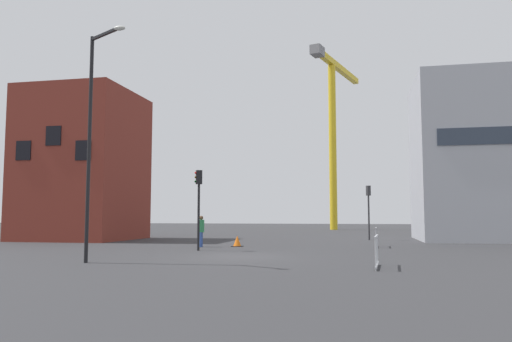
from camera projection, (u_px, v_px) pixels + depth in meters
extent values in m
plane|color=#333335|center=(239.00, 257.00, 21.19)|extent=(160.00, 160.00, 0.00)
cube|color=maroon|center=(84.00, 166.00, 36.12)|extent=(7.29, 7.48, 10.71)
cube|color=black|center=(23.00, 150.00, 32.95)|extent=(1.10, 0.06, 1.30)
cube|color=black|center=(53.00, 136.00, 32.59)|extent=(1.10, 0.06, 1.30)
cube|color=black|center=(83.00, 150.00, 32.06)|extent=(1.10, 0.06, 1.30)
cube|color=#A8AAB2|center=(501.00, 159.00, 34.79)|extent=(11.51, 8.27, 11.44)
cylinder|color=yellow|center=(333.00, 146.00, 60.59)|extent=(0.90, 0.90, 20.26)
cube|color=yellow|center=(339.00, 68.00, 63.83)|extent=(5.02, 14.66, 0.70)
cube|color=slate|center=(317.00, 51.00, 57.28)|extent=(1.67, 2.07, 1.10)
cylinder|color=black|center=(89.00, 148.00, 18.80)|extent=(0.14, 0.14, 8.64)
cube|color=black|center=(106.00, 34.00, 18.57)|extent=(1.64, 0.98, 0.10)
ellipsoid|color=silver|center=(120.00, 28.00, 17.98)|extent=(0.44, 0.24, 0.16)
cylinder|color=#2D2D30|center=(369.00, 218.00, 35.11)|extent=(0.12, 0.12, 3.15)
cube|color=#2D2D30|center=(368.00, 191.00, 35.28)|extent=(0.34, 0.36, 0.70)
sphere|color=red|center=(367.00, 188.00, 35.47)|extent=(0.11, 0.11, 0.11)
sphere|color=#3C2905|center=(367.00, 191.00, 35.45)|extent=(0.11, 0.11, 0.11)
sphere|color=#07330F|center=(367.00, 194.00, 35.43)|extent=(0.11, 0.11, 0.11)
cylinder|color=black|center=(199.00, 217.00, 24.87)|extent=(0.12, 0.12, 3.32)
cube|color=black|center=(199.00, 177.00, 25.05)|extent=(0.36, 0.35, 0.70)
sphere|color=red|center=(196.00, 173.00, 25.01)|extent=(0.11, 0.11, 0.11)
sphere|color=#3C2905|center=(196.00, 177.00, 24.99)|extent=(0.11, 0.11, 0.11)
sphere|color=#07330F|center=(196.00, 181.00, 24.97)|extent=(0.11, 0.11, 0.11)
cylinder|color=#33519E|center=(201.00, 239.00, 27.62)|extent=(0.14, 0.14, 0.82)
cylinder|color=#33519E|center=(201.00, 240.00, 27.42)|extent=(0.14, 0.14, 0.82)
cylinder|color=#2D844C|center=(201.00, 226.00, 27.59)|extent=(0.34, 0.34, 0.68)
sphere|color=brown|center=(201.00, 218.00, 27.63)|extent=(0.22, 0.22, 0.22)
cube|color=#9EA0A5|center=(376.00, 228.00, 27.38)|extent=(0.14, 1.90, 0.06)
cube|color=#9EA0A5|center=(376.00, 245.00, 27.30)|extent=(0.14, 1.90, 0.06)
cylinder|color=#9EA0A5|center=(376.00, 238.00, 26.51)|extent=(0.04, 0.04, 1.05)
cylinder|color=#9EA0A5|center=(376.00, 238.00, 27.34)|extent=(0.04, 0.04, 1.05)
cylinder|color=#9EA0A5|center=(376.00, 237.00, 28.16)|extent=(0.04, 0.04, 1.05)
cube|color=#B2B5BA|center=(376.00, 236.00, 16.76)|extent=(0.20, 2.15, 0.06)
cube|color=#B2B5BA|center=(377.00, 265.00, 16.68)|extent=(0.20, 2.15, 0.06)
cylinder|color=#B2B5BA|center=(376.00, 254.00, 15.78)|extent=(0.04, 0.04, 1.05)
cylinder|color=#B2B5BA|center=(377.00, 252.00, 16.71)|extent=(0.04, 0.04, 1.05)
cylinder|color=#B2B5BA|center=(378.00, 250.00, 17.65)|extent=(0.04, 0.04, 1.05)
cube|color=black|center=(237.00, 246.00, 27.94)|extent=(0.60, 0.60, 0.03)
cone|color=orange|center=(237.00, 241.00, 27.96)|extent=(0.46, 0.46, 0.61)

